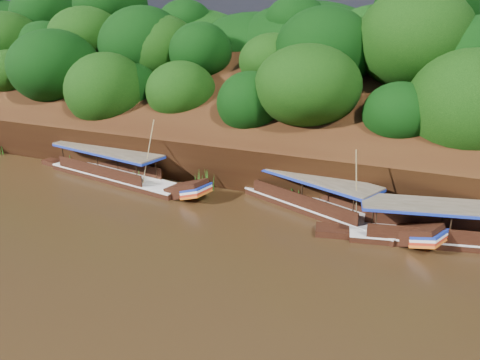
% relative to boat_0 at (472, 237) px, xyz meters
% --- Properties ---
extents(ground, '(160.00, 160.00, 0.00)m').
position_rel_boat_0_xyz_m(ground, '(-11.33, -7.42, -0.52)').
color(ground, black).
rests_on(ground, ground).
extents(riverbank, '(120.00, 30.06, 19.40)m').
position_rel_boat_0_xyz_m(riverbank, '(-11.34, 15.30, 1.37)').
color(riverbank, black).
rests_on(riverbank, ground).
extents(boat_0, '(14.23, 5.14, 6.28)m').
position_rel_boat_0_xyz_m(boat_0, '(0.00, 0.00, 0.00)').
color(boat_0, black).
rests_on(boat_0, ground).
extents(boat_1, '(13.74, 6.97, 5.59)m').
position_rel_boat_0_xyz_m(boat_1, '(-8.37, 0.76, 0.03)').
color(boat_1, black).
rests_on(boat_1, ground).
extents(boat_2, '(15.54, 4.44, 5.80)m').
position_rel_boat_0_xyz_m(boat_2, '(-24.63, 0.58, 0.03)').
color(boat_2, black).
rests_on(boat_2, ground).
extents(reeds, '(50.23, 2.45, 2.17)m').
position_rel_boat_0_xyz_m(reeds, '(-15.83, 2.11, 0.39)').
color(reeds, '#286318').
rests_on(reeds, ground).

